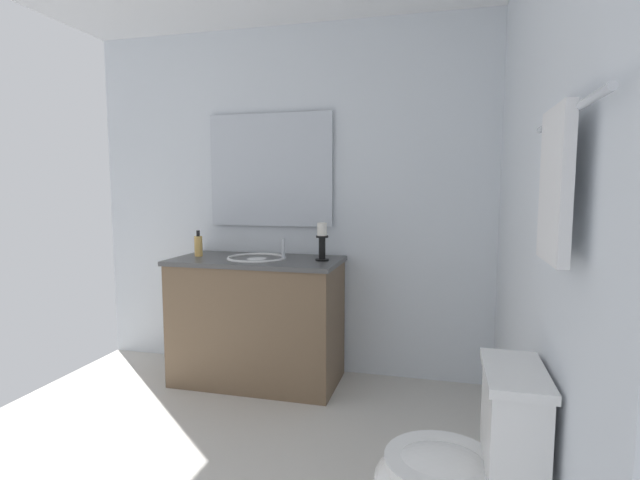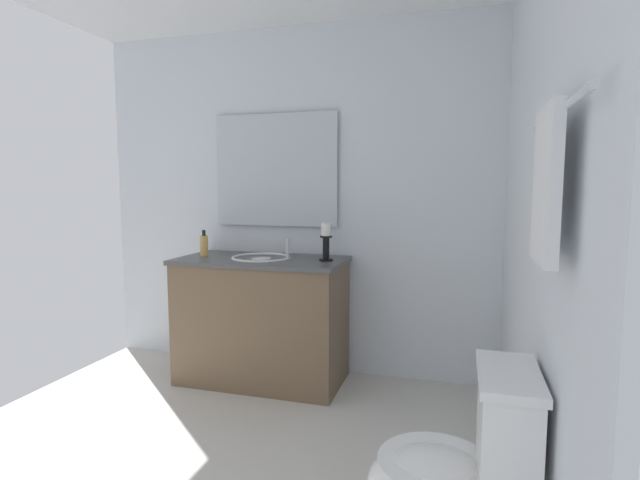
{
  "view_description": "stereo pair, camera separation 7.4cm",
  "coord_description": "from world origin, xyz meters",
  "px_view_note": "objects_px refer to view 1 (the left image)",
  "views": [
    {
      "loc": [
        2.14,
        1.11,
        1.32
      ],
      "look_at": [
        -0.1,
        0.53,
        1.07
      ],
      "focal_mm": 27.17,
      "sensor_mm": 36.0,
      "label": 1
    },
    {
      "loc": [
        2.12,
        1.18,
        1.32
      ],
      "look_at": [
        -0.1,
        0.53,
        1.07
      ],
      "focal_mm": 27.17,
      "sensor_mm": 36.0,
      "label": 2
    }
  ],
  "objects_px": {
    "candle_holder_tall": "(322,241)",
    "soap_bottle": "(198,246)",
    "toilet": "(462,475)",
    "sink_basin": "(257,264)",
    "towel_bar": "(566,114)",
    "vanity_cabinet": "(257,320)",
    "mirror": "(270,170)",
    "towel_near_vanity": "(555,185)"
  },
  "relations": [
    {
      "from": "candle_holder_tall",
      "to": "soap_bottle",
      "type": "relative_size",
      "value": 1.38
    },
    {
      "from": "soap_bottle",
      "to": "toilet",
      "type": "relative_size",
      "value": 0.24
    },
    {
      "from": "sink_basin",
      "to": "towel_bar",
      "type": "bearing_deg",
      "value": 43.59
    },
    {
      "from": "sink_basin",
      "to": "candle_holder_tall",
      "type": "bearing_deg",
      "value": 92.48
    },
    {
      "from": "vanity_cabinet",
      "to": "mirror",
      "type": "relative_size",
      "value": 1.24
    },
    {
      "from": "candle_holder_tall",
      "to": "towel_bar",
      "type": "xyz_separation_m",
      "value": [
        1.62,
        1.07,
        0.54
      ]
    },
    {
      "from": "sink_basin",
      "to": "mirror",
      "type": "height_order",
      "value": "mirror"
    },
    {
      "from": "towel_bar",
      "to": "soap_bottle",
      "type": "bearing_deg",
      "value": -129.35
    },
    {
      "from": "vanity_cabinet",
      "to": "towel_near_vanity",
      "type": "bearing_deg",
      "value": 43.27
    },
    {
      "from": "mirror",
      "to": "soap_bottle",
      "type": "xyz_separation_m",
      "value": [
        0.27,
        -0.43,
        -0.53
      ]
    },
    {
      "from": "sink_basin",
      "to": "soap_bottle",
      "type": "relative_size",
      "value": 2.23
    },
    {
      "from": "sink_basin",
      "to": "toilet",
      "type": "distance_m",
      "value": 1.97
    },
    {
      "from": "soap_bottle",
      "to": "toilet",
      "type": "xyz_separation_m",
      "value": [
        1.42,
        1.73,
        -0.56
      ]
    },
    {
      "from": "mirror",
      "to": "soap_bottle",
      "type": "relative_size",
      "value": 5.09
    },
    {
      "from": "candle_holder_tall",
      "to": "towel_bar",
      "type": "distance_m",
      "value": 2.01
    },
    {
      "from": "towel_near_vanity",
      "to": "toilet",
      "type": "bearing_deg",
      "value": -131.78
    },
    {
      "from": "candle_holder_tall",
      "to": "mirror",
      "type": "bearing_deg",
      "value": -120.05
    },
    {
      "from": "vanity_cabinet",
      "to": "towel_bar",
      "type": "distance_m",
      "value": 2.46
    },
    {
      "from": "candle_holder_tall",
      "to": "toilet",
      "type": "height_order",
      "value": "candle_holder_tall"
    },
    {
      "from": "soap_bottle",
      "to": "toilet",
      "type": "bearing_deg",
      "value": 50.66
    },
    {
      "from": "mirror",
      "to": "toilet",
      "type": "relative_size",
      "value": 1.22
    },
    {
      "from": "vanity_cabinet",
      "to": "toilet",
      "type": "relative_size",
      "value": 1.52
    },
    {
      "from": "vanity_cabinet",
      "to": "toilet",
      "type": "bearing_deg",
      "value": 42.57
    },
    {
      "from": "candle_holder_tall",
      "to": "towel_near_vanity",
      "type": "xyz_separation_m",
      "value": [
        1.62,
        1.05,
        0.35
      ]
    },
    {
      "from": "toilet",
      "to": "towel_near_vanity",
      "type": "height_order",
      "value": "towel_near_vanity"
    },
    {
      "from": "towel_bar",
      "to": "towel_near_vanity",
      "type": "bearing_deg",
      "value": -90.0
    },
    {
      "from": "toilet",
      "to": "towel_bar",
      "type": "xyz_separation_m",
      "value": [
        0.18,
        0.22,
        1.15
      ]
    },
    {
      "from": "candle_holder_tall",
      "to": "towel_bar",
      "type": "bearing_deg",
      "value": 33.53
    },
    {
      "from": "vanity_cabinet",
      "to": "candle_holder_tall",
      "type": "height_order",
      "value": "candle_holder_tall"
    },
    {
      "from": "mirror",
      "to": "towel_near_vanity",
      "type": "distance_m",
      "value": 2.41
    },
    {
      "from": "toilet",
      "to": "towel_bar",
      "type": "relative_size",
      "value": 1.02
    },
    {
      "from": "vanity_cabinet",
      "to": "mirror",
      "type": "bearing_deg",
      "value": 179.99
    },
    {
      "from": "soap_bottle",
      "to": "candle_holder_tall",
      "type": "bearing_deg",
      "value": 90.84
    },
    {
      "from": "sink_basin",
      "to": "towel_near_vanity",
      "type": "xyz_separation_m",
      "value": [
        1.6,
        1.5,
        0.52
      ]
    },
    {
      "from": "toilet",
      "to": "towel_near_vanity",
      "type": "distance_m",
      "value": 1.0
    },
    {
      "from": "soap_bottle",
      "to": "towel_bar",
      "type": "relative_size",
      "value": 0.24
    },
    {
      "from": "candle_holder_tall",
      "to": "soap_bottle",
      "type": "distance_m",
      "value": 0.89
    },
    {
      "from": "towel_near_vanity",
      "to": "soap_bottle",
      "type": "bearing_deg",
      "value": -129.61
    },
    {
      "from": "mirror",
      "to": "toilet",
      "type": "xyz_separation_m",
      "value": [
        1.7,
        1.3,
        -1.08
      ]
    },
    {
      "from": "sink_basin",
      "to": "mirror",
      "type": "bearing_deg",
      "value": -179.8
    },
    {
      "from": "toilet",
      "to": "soap_bottle",
      "type": "bearing_deg",
      "value": -129.34
    },
    {
      "from": "towel_bar",
      "to": "toilet",
      "type": "bearing_deg",
      "value": -129.39
    }
  ]
}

